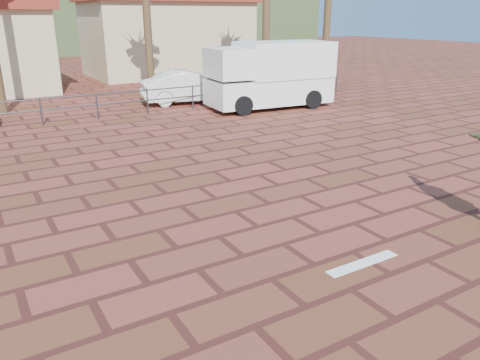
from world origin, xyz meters
The scene contains 7 objects.
ground centered at (0.00, 0.00, 0.00)m, with size 120.00×120.00×0.00m, color brown.
paint_stripe centered at (0.70, -1.20, 0.00)m, with size 1.40×0.22×0.01m, color white.
guardrail centered at (0.00, 12.00, 0.68)m, with size 24.06×0.06×1.00m.
building_east centered at (8.00, 24.00, 2.54)m, with size 10.60×6.60×5.00m.
campervan centered at (7.00, 10.65, 1.43)m, with size 5.41×2.68×2.71m.
car_white centered at (4.55, 13.38, 0.71)m, with size 1.51×4.34×1.43m, color white.
street_sign centered at (9.32, 10.00, 1.54)m, with size 0.45×0.06×2.20m.
Camera 1 is at (-4.44, -5.89, 3.80)m, focal length 35.00 mm.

